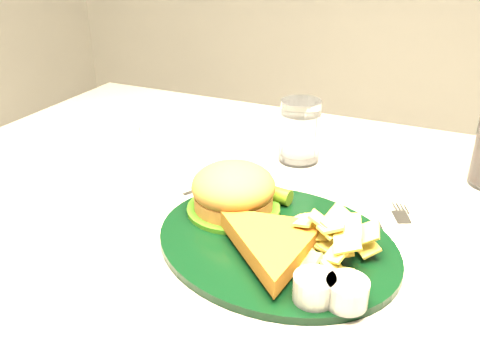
{
  "coord_description": "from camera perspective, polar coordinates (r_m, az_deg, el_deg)",
  "views": [
    {
      "loc": [
        0.24,
        -0.63,
        1.12
      ],
      "look_at": [
        -0.04,
        -0.05,
        0.8
      ],
      "focal_mm": 40.0,
      "sensor_mm": 36.0,
      "label": 1
    }
  ],
  "objects": [
    {
      "name": "dinner_plate",
      "position": [
        0.65,
        3.96,
        -4.47
      ],
      "size": [
        0.38,
        0.35,
        0.07
      ],
      "primitive_type": null,
      "rotation": [
        0.0,
        0.0,
        -0.31
      ],
      "color": "black",
      "rests_on": "table"
    },
    {
      "name": "ramekin",
      "position": [
        1.03,
        -9.39,
        5.92
      ],
      "size": [
        0.05,
        0.05,
        0.03
      ],
      "primitive_type": "cylinder",
      "rotation": [
        0.0,
        0.0,
        -0.05
      ],
      "color": "white",
      "rests_on": "table"
    },
    {
      "name": "water_glass",
      "position": [
        0.89,
        6.39,
        5.18
      ],
      "size": [
        0.08,
        0.08,
        0.1
      ],
      "primitive_type": "cylinder",
      "rotation": [
        0.0,
        0.0,
        -0.16
      ],
      "color": "silver",
      "rests_on": "table"
    },
    {
      "name": "fork_napkin",
      "position": [
        0.69,
        15.44,
        -6.44
      ],
      "size": [
        0.17,
        0.19,
        0.01
      ],
      "primitive_type": null,
      "rotation": [
        0.0,
        0.0,
        0.43
      ],
      "color": "white",
      "rests_on": "table"
    },
    {
      "name": "spoon",
      "position": [
        0.81,
        -3.15,
        -0.48
      ],
      "size": [
        0.09,
        0.14,
        0.01
      ],
      "primitive_type": null,
      "rotation": [
        0.0,
        0.0,
        -0.46
      ],
      "color": "white",
      "rests_on": "table"
    }
  ]
}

